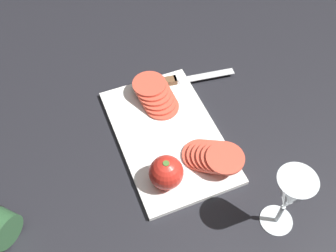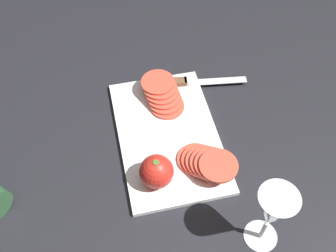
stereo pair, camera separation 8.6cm
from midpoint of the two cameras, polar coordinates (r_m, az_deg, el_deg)
ground_plane at (r=0.88m, az=3.18°, el=-5.43°), size 3.00×3.00×0.00m
cutting_board at (r=0.91m, az=2.69°, el=-1.52°), size 0.36×0.23×0.01m
wine_glass at (r=0.73m, az=18.22°, el=-12.11°), size 0.07×0.07×0.17m
whole_tomato at (r=0.81m, az=1.35°, el=-6.84°), size 0.07×0.07×0.07m
knife at (r=1.00m, az=3.46°, el=6.20°), size 0.06×0.26×0.01m
tomato_slice_stack_near at (r=0.96m, az=1.77°, el=4.49°), size 0.14×0.09×0.04m
tomato_slice_stack_far at (r=0.85m, az=8.56°, el=-5.44°), size 0.13×0.12×0.04m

